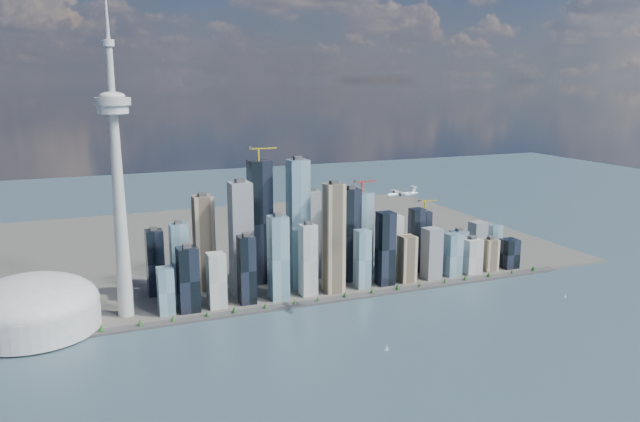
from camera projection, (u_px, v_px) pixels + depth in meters
name	position (u px, v px, depth m)	size (l,w,h in m)	color
ground	(371.00, 363.00, 871.32)	(4000.00, 4000.00, 0.00)	#2F4552
seawall	(307.00, 303.00, 1097.48)	(1100.00, 22.00, 4.00)	#383838
land	(240.00, 243.00, 1505.42)	(1400.00, 900.00, 3.00)	#4C4C47
shoreline_trees	(307.00, 300.00, 1096.09)	(960.53, 7.20, 8.80)	#3F2D1E
skyscraper_cluster	(320.00, 245.00, 1181.83)	(736.00, 142.00, 263.53)	black
needle_tower	(117.00, 177.00, 993.05)	(56.00, 56.00, 550.50)	#A7A8A3
dome_stadium	(33.00, 308.00, 972.49)	(200.00, 200.00, 86.00)	#B9B9B9
airplane	(402.00, 194.00, 998.73)	(59.72, 52.68, 14.62)	white
sailboat_west	(387.00, 348.00, 909.91)	(7.25, 4.01, 10.20)	white
sailboat_east	(565.00, 296.00, 1134.45)	(6.20, 3.62, 8.79)	white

